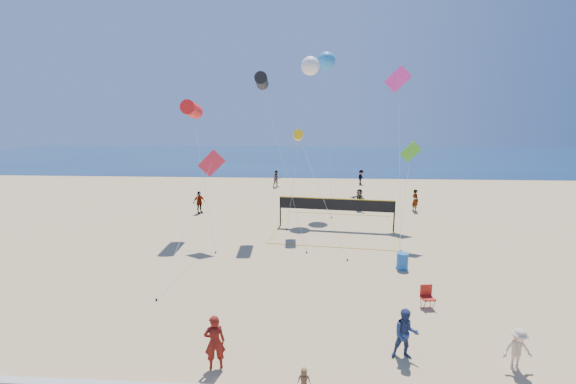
# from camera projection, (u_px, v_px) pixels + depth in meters

# --- Properties ---
(ground) EXTENTS (120.00, 120.00, 0.00)m
(ground) POSITION_uv_depth(u_px,v_px,m) (306.00, 347.00, 13.83)
(ground) COLOR tan
(ground) RESTS_ON ground
(ocean) EXTENTS (140.00, 50.00, 0.03)m
(ocean) POSITION_uv_depth(u_px,v_px,m) (310.00, 157.00, 74.47)
(ocean) COLOR navy
(ocean) RESTS_ON ground
(woman) EXTENTS (0.78, 0.62, 1.88)m
(woman) POSITION_uv_depth(u_px,v_px,m) (215.00, 342.00, 12.54)
(woman) COLOR #64130D
(woman) RESTS_ON ground
(toddler) EXTENTS (0.37, 0.24, 0.76)m
(toddler) POSITION_uv_depth(u_px,v_px,m) (304.00, 381.00, 10.67)
(toddler) COLOR brown
(toddler) RESTS_ON seawall
(bystander_a) EXTENTS (0.89, 0.71, 1.79)m
(bystander_a) POSITION_uv_depth(u_px,v_px,m) (406.00, 334.00, 13.07)
(bystander_a) COLOR navy
(bystander_a) RESTS_ON ground
(bystander_b) EXTENTS (0.98, 0.62, 1.46)m
(bystander_b) POSITION_uv_depth(u_px,v_px,m) (518.00, 350.00, 12.50)
(bystander_b) COLOR beige
(bystander_b) RESTS_ON ground
(far_person_0) EXTENTS (1.08, 1.11, 1.87)m
(far_person_0) POSITION_uv_depth(u_px,v_px,m) (199.00, 202.00, 32.32)
(far_person_0) COLOR gray
(far_person_0) RESTS_ON ground
(far_person_1) EXTENTS (1.46, 1.72, 1.86)m
(far_person_1) POSITION_uv_depth(u_px,v_px,m) (359.00, 200.00, 33.35)
(far_person_1) COLOR gray
(far_person_1) RESTS_ON ground
(far_person_2) EXTENTS (0.72, 0.83, 1.92)m
(far_person_2) POSITION_uv_depth(u_px,v_px,m) (415.00, 200.00, 32.92)
(far_person_2) COLOR gray
(far_person_2) RESTS_ON ground
(far_person_3) EXTENTS (1.12, 1.00, 1.92)m
(far_person_3) POSITION_uv_depth(u_px,v_px,m) (277.00, 179.00, 43.74)
(far_person_3) COLOR gray
(far_person_3) RESTS_ON ground
(far_person_4) EXTENTS (1.14, 1.28, 1.72)m
(far_person_4) POSITION_uv_depth(u_px,v_px,m) (361.00, 177.00, 45.51)
(far_person_4) COLOR gray
(far_person_4) RESTS_ON ground
(camp_chair) EXTENTS (0.59, 0.70, 1.08)m
(camp_chair) POSITION_uv_depth(u_px,v_px,m) (427.00, 295.00, 16.66)
(camp_chair) COLOR #AE1F13
(camp_chair) RESTS_ON ground
(trash_barrel) EXTENTS (0.77, 0.77, 0.90)m
(trash_barrel) POSITION_uv_depth(u_px,v_px,m) (402.00, 261.00, 20.72)
(trash_barrel) COLOR #1A58A9
(trash_barrel) RESTS_ON ground
(volleyball_net) EXTENTS (9.36, 9.23, 2.25)m
(volleyball_net) POSITION_uv_depth(u_px,v_px,m) (336.00, 208.00, 27.86)
(volleyball_net) COLOR black
(volleyball_net) RESTS_ON ground
(kite_0) EXTENTS (3.07, 5.94, 9.18)m
(kite_0) POSITION_uv_depth(u_px,v_px,m) (192.00, 109.00, 26.20)
(kite_0) COLOR red
(kite_0) RESTS_ON ground
(kite_1) EXTENTS (3.76, 6.20, 11.00)m
(kite_1) POSITION_uv_depth(u_px,v_px,m) (262.00, 81.00, 26.25)
(kite_1) COLOR black
(kite_1) RESTS_ON ground
(kite_2) EXTENTS (3.47, 6.93, 7.23)m
(kite_2) POSITION_uv_depth(u_px,v_px,m) (298.00, 135.00, 26.67)
(kite_2) COLOR yellow
(kite_2) RESTS_ON ground
(kite_3) EXTENTS (1.80, 8.27, 6.08)m
(kite_3) POSITION_uv_depth(u_px,v_px,m) (210.00, 168.00, 23.79)
(kite_3) COLOR red
(kite_3) RESTS_ON ground
(kite_4) EXTENTS (2.35, 5.02, 6.57)m
(kite_4) POSITION_uv_depth(u_px,v_px,m) (410.00, 158.00, 24.15)
(kite_4) COLOR green
(kite_4) RESTS_ON ground
(kite_5) EXTENTS (2.12, 8.70, 11.85)m
(kite_5) POSITION_uv_depth(u_px,v_px,m) (398.00, 85.00, 29.13)
(kite_5) COLOR #F830A9
(kite_5) RESTS_ON ground
(kite_6) EXTENTS (2.50, 6.73, 12.75)m
(kite_6) POSITION_uv_depth(u_px,v_px,m) (310.00, 66.00, 30.93)
(kite_6) COLOR white
(kite_6) RESTS_ON ground
(kite_7) EXTENTS (1.78, 5.04, 13.37)m
(kite_7) POSITION_uv_depth(u_px,v_px,m) (326.00, 61.00, 32.49)
(kite_7) COLOR #2785CC
(kite_7) RESTS_ON ground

